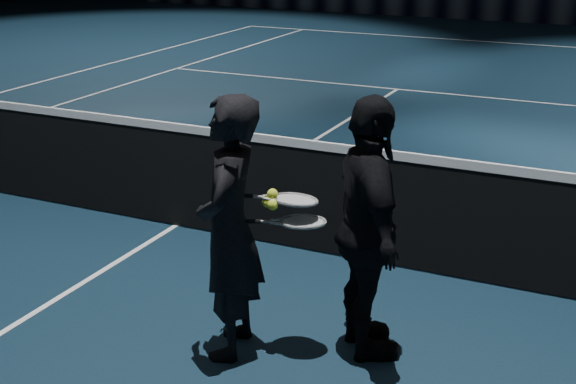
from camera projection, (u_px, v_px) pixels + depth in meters
name	position (u px, v px, depth m)	size (l,w,h in m)	color
floor	(176.00, 226.00, 7.18)	(36.00, 36.00, 0.00)	#0C232E
court_lines	(176.00, 225.00, 7.18)	(10.98, 23.78, 0.01)	white
net_mesh	(174.00, 178.00, 7.03)	(12.80, 0.02, 0.86)	black
net_tape	(172.00, 127.00, 6.88)	(12.80, 0.03, 0.07)	white
sponsor_backdrop	(510.00, 3.00, 20.26)	(22.00, 0.15, 0.90)	black
player_a	(229.00, 229.00, 4.89)	(0.61, 0.40, 1.67)	black
player_b	(369.00, 230.00, 4.87)	(0.98, 0.41, 1.67)	black
racket_lower	(303.00, 222.00, 4.86)	(0.68, 0.22, 0.03)	black
racket_upper	(295.00, 200.00, 4.86)	(0.68, 0.22, 0.03)	black
tennis_balls	(271.00, 201.00, 4.83)	(0.12, 0.10, 0.12)	#D1E330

